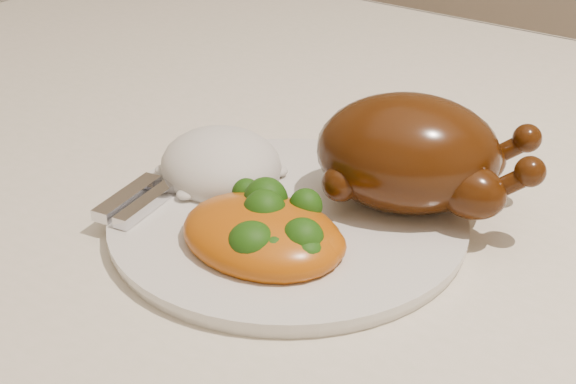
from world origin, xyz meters
The scene contains 7 objects.
dining_table centered at (0.00, 0.00, 0.67)m, with size 1.60×0.90×0.76m.
tablecloth centered at (0.00, 0.00, 0.74)m, with size 1.73×1.03×0.18m.
dinner_plate centered at (-0.13, -0.09, 0.77)m, with size 0.27×0.27×0.01m, color silver.
roast_chicken centered at (-0.06, -0.02, 0.82)m, with size 0.19×0.16×0.09m.
rice_mound centered at (-0.21, -0.07, 0.79)m, with size 0.14×0.14×0.06m.
mac_and_cheese centered at (-0.11, -0.13, 0.79)m, with size 0.13×0.10×0.05m.
cutlery centered at (-0.23, -0.12, 0.79)m, with size 0.05×0.17×0.01m.
Camera 1 is at (0.20, -0.52, 1.09)m, focal length 50.00 mm.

